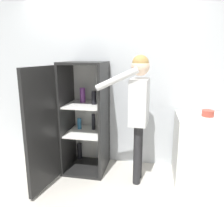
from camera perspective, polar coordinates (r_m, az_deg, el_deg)
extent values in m
plane|color=beige|center=(2.89, -5.16, -22.75)|extent=(12.00, 12.00, 0.00)
cube|color=silver|center=(3.33, -0.97, 5.82)|extent=(7.00, 0.06, 2.55)
cube|color=black|center=(3.45, -6.57, -16.05)|extent=(0.59, 0.61, 0.04)
cube|color=black|center=(3.03, -7.32, 10.47)|extent=(0.59, 0.61, 0.04)
cube|color=white|center=(3.42, -5.47, -2.34)|extent=(0.59, 0.03, 1.51)
cube|color=black|center=(3.25, -11.57, -3.36)|extent=(0.03, 0.61, 1.51)
cube|color=black|center=(3.09, -2.03, -3.97)|extent=(0.04, 0.61, 1.51)
cube|color=white|center=(3.23, -6.82, -7.44)|extent=(0.52, 0.54, 0.02)
cube|color=white|center=(3.11, -7.02, -0.32)|extent=(0.52, 0.54, 0.02)
cube|color=black|center=(2.78, -17.85, -6.52)|extent=(0.14, 0.59, 1.51)
cylinder|color=#723884|center=(3.20, -7.68, 2.21)|extent=(0.08, 0.08, 0.21)
cylinder|color=black|center=(3.05, -4.76, 1.52)|extent=(0.06, 0.06, 0.19)
cylinder|color=teal|center=(3.31, -8.51, -5.22)|extent=(0.06, 0.06, 0.16)
cylinder|color=black|center=(3.26, -4.85, -4.77)|extent=(0.05, 0.05, 0.24)
cylinder|color=black|center=(3.61, -8.48, -12.17)|extent=(0.07, 0.07, 0.26)
cylinder|color=#262628|center=(2.91, 6.56, -13.20)|extent=(0.10, 0.10, 0.81)
cylinder|color=#262628|center=(3.05, 7.03, -11.96)|extent=(0.10, 0.10, 0.81)
cube|color=silver|center=(2.76, 7.18, 0.54)|extent=(0.24, 0.40, 0.57)
sphere|color=beige|center=(2.70, 7.43, 9.53)|extent=(0.22, 0.22, 0.22)
sphere|color=#AD894C|center=(2.70, 7.46, 10.35)|extent=(0.21, 0.21, 0.21)
cylinder|color=silver|center=(2.55, 1.21, 6.36)|extent=(0.53, 0.12, 0.30)
cylinder|color=silver|center=(2.97, 7.77, 0.83)|extent=(0.08, 0.08, 0.54)
cube|color=white|center=(3.19, 22.38, -10.90)|extent=(0.69, 0.63, 0.90)
cylinder|color=#B24738|center=(3.06, 23.76, -2.37)|extent=(0.15, 0.15, 0.08)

